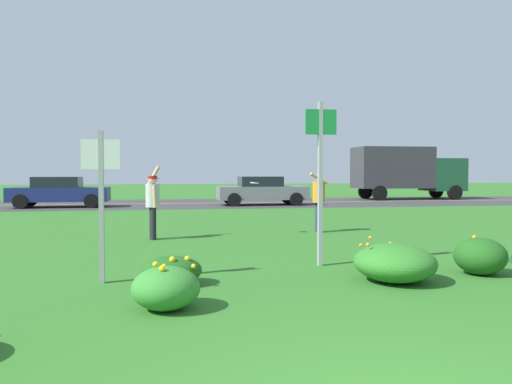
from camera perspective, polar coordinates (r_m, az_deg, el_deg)
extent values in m
plane|color=#2D6B23|center=(15.59, -3.79, -3.93)|extent=(120.00, 120.00, 0.00)
cube|color=#38383A|center=(27.95, -6.58, -1.24)|extent=(120.00, 9.07, 0.01)
cube|color=yellow|center=(27.95, -6.58, -1.23)|extent=(120.00, 0.16, 0.00)
ellipsoid|color=#1E5619|center=(9.19, 23.42, -6.48)|extent=(0.82, 0.85, 0.60)
sphere|color=orange|center=(9.20, 22.87, -4.59)|extent=(0.07, 0.07, 0.07)
sphere|color=orange|center=(9.08, 24.24, -5.21)|extent=(0.08, 0.08, 0.08)
sphere|color=orange|center=(9.36, 23.42, -5.16)|extent=(0.06, 0.06, 0.06)
sphere|color=orange|center=(9.41, 22.50, -5.39)|extent=(0.05, 0.05, 0.05)
ellipsoid|color=#337F2D|center=(6.43, -9.88, -10.36)|extent=(0.83, 0.87, 0.52)
sphere|color=yellow|center=(6.51, -10.05, -8.01)|extent=(0.05, 0.05, 0.05)
sphere|color=yellow|center=(6.51, -11.14, -9.32)|extent=(0.09, 0.09, 0.09)
sphere|color=yellow|center=(6.24, -8.27, -9.80)|extent=(0.07, 0.07, 0.07)
sphere|color=yellow|center=(6.32, -8.46, -9.19)|extent=(0.06, 0.06, 0.06)
sphere|color=yellow|center=(6.50, -10.99, -7.81)|extent=(0.07, 0.07, 0.07)
sphere|color=yellow|center=(6.21, -10.28, -8.28)|extent=(0.07, 0.07, 0.07)
ellipsoid|color=#2D7526|center=(8.18, 15.00, -7.51)|extent=(1.22, 1.34, 0.57)
sphere|color=orange|center=(8.07, 15.89, -6.79)|extent=(0.08, 0.08, 0.08)
sphere|color=orange|center=(7.89, 13.55, -7.61)|extent=(0.06, 0.06, 0.06)
sphere|color=orange|center=(7.95, 12.19, -5.67)|extent=(0.06, 0.06, 0.06)
sphere|color=orange|center=(8.31, 14.56, -5.55)|extent=(0.07, 0.07, 0.07)
sphere|color=orange|center=(8.57, 12.45, -4.92)|extent=(0.05, 0.05, 0.05)
sphere|color=orange|center=(7.97, 17.48, -6.47)|extent=(0.06, 0.06, 0.06)
sphere|color=orange|center=(8.22, 11.43, -5.75)|extent=(0.05, 0.05, 0.05)
ellipsoid|color=#1E5619|center=(7.80, -9.25, -8.51)|extent=(0.89, 0.77, 0.42)
sphere|color=yellow|center=(7.66, -7.55, -7.26)|extent=(0.08, 0.08, 0.08)
sphere|color=yellow|center=(7.56, -9.18, -7.34)|extent=(0.09, 0.09, 0.09)
sphere|color=yellow|center=(7.90, -7.85, -8.02)|extent=(0.07, 0.07, 0.07)
sphere|color=yellow|center=(7.51, -6.88, -8.09)|extent=(0.07, 0.07, 0.07)
sphere|color=yellow|center=(7.98, -9.84, -7.40)|extent=(0.09, 0.09, 0.09)
cube|color=#93969B|center=(8.04, -16.63, -1.61)|extent=(0.07, 0.10, 2.27)
cube|color=silver|center=(8.00, -16.71, 3.99)|extent=(0.56, 0.03, 0.44)
cube|color=#93969B|center=(9.21, 7.06, 0.85)|extent=(0.07, 0.10, 2.89)
cube|color=#197F38|center=(9.22, 7.15, 7.65)|extent=(0.56, 0.03, 0.44)
cylinder|color=#B2B2B7|center=(12.99, -11.29, -0.39)|extent=(0.34, 0.34, 0.57)
sphere|color=tan|center=(12.98, -11.30, 1.30)|extent=(0.21, 0.21, 0.21)
cylinder|color=black|center=(13.12, -11.33, -3.36)|extent=(0.14, 0.14, 0.80)
cylinder|color=black|center=(12.96, -11.21, -3.43)|extent=(0.14, 0.14, 0.80)
cylinder|color=tan|center=(13.18, -11.21, 1.72)|extent=(0.35, 0.15, 0.51)
cylinder|color=tan|center=(12.80, -11.07, -0.51)|extent=(0.12, 0.11, 0.54)
cylinder|color=red|center=(12.98, -11.31, 1.60)|extent=(0.22, 0.22, 0.07)
cylinder|color=red|center=(13.00, -10.89, 1.47)|extent=(0.16, 0.16, 0.02)
cylinder|color=orange|center=(14.41, 6.92, 0.01)|extent=(0.34, 0.34, 0.58)
sphere|color=tan|center=(14.40, 6.92, 1.56)|extent=(0.21, 0.21, 0.21)
cylinder|color=navy|center=(14.38, 7.06, -2.81)|extent=(0.14, 0.14, 0.82)
cylinder|color=navy|center=(14.53, 6.75, -2.75)|extent=(0.14, 0.14, 0.82)
cylinder|color=tan|center=(14.18, 6.94, 1.50)|extent=(0.54, 0.18, 0.33)
cylinder|color=tan|center=(14.58, 6.49, -0.04)|extent=(0.12, 0.11, 0.55)
cylinder|color=#ADD6E5|center=(13.64, -0.18, 1.02)|extent=(0.23, 0.23, 0.05)
torus|color=#ADD6E5|center=(13.64, -0.18, 0.99)|extent=(0.23, 0.23, 0.05)
cube|color=navy|center=(26.29, -20.74, -0.23)|extent=(4.50, 1.82, 0.66)
cube|color=black|center=(26.29, -20.97, 1.01)|extent=(2.10, 1.64, 0.52)
cylinder|color=black|center=(26.94, -17.14, -0.75)|extent=(0.66, 0.22, 0.66)
cylinder|color=black|center=(25.18, -17.64, -0.96)|extent=(0.66, 0.22, 0.66)
cylinder|color=black|center=(27.49, -23.57, -0.78)|extent=(0.66, 0.22, 0.66)
cylinder|color=black|center=(25.77, -24.49, -0.98)|extent=(0.66, 0.22, 0.66)
cube|color=slate|center=(26.29, 0.68, -0.09)|extent=(4.50, 1.82, 0.66)
cube|color=black|center=(26.26, 0.46, 1.15)|extent=(2.10, 1.64, 0.52)
cylinder|color=black|center=(27.50, 3.51, -0.60)|extent=(0.66, 0.22, 0.66)
cylinder|color=black|center=(25.78, 4.43, -0.79)|extent=(0.66, 0.22, 0.66)
cylinder|color=black|center=(26.94, -2.92, -0.66)|extent=(0.66, 0.22, 0.66)
cylinder|color=black|center=(25.18, -2.41, -0.86)|extent=(0.66, 0.22, 0.66)
cube|color=#194C2D|center=(34.47, 19.80, 1.81)|extent=(2.10, 2.30, 2.00)
cube|color=#333338|center=(32.93, 14.75, 2.60)|extent=(4.60, 2.30, 2.50)
cylinder|color=black|center=(35.55, 19.18, 0.08)|extent=(0.88, 0.26, 0.88)
cylinder|color=black|center=(33.65, 21.01, -0.05)|extent=(0.88, 0.26, 0.88)
cylinder|color=black|center=(33.45, 11.93, 0.03)|extent=(0.88, 0.26, 0.88)
cylinder|color=black|center=(31.43, 13.43, -0.11)|extent=(0.88, 0.26, 0.88)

